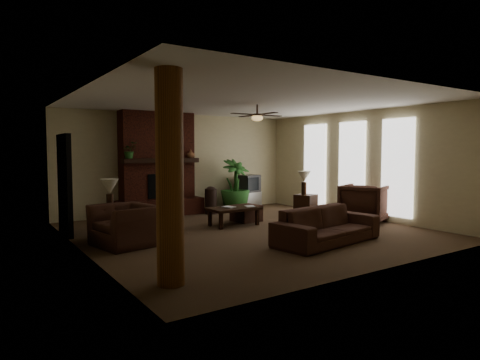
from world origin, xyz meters
TOP-DOWN VIEW (x-y plane):
  - room_shell at (0.00, 0.00)m, footprint 7.00×7.00m
  - fireplace at (-0.80, 3.22)m, footprint 2.40×0.70m
  - windows at (3.45, 0.20)m, footprint 0.08×3.65m
  - log_column at (-2.95, -2.40)m, footprint 0.36×0.36m
  - doorway at (-3.44, 1.80)m, footprint 0.10×1.00m
  - ceiling_fan at (0.40, 0.30)m, footprint 1.35×1.35m
  - sofa at (0.55, -1.76)m, footprint 2.38×1.00m
  - armchair_left at (-2.70, 0.17)m, footprint 0.96×1.27m
  - armchair_right at (2.94, -0.66)m, footprint 1.27×1.30m
  - coffee_table at (0.07, 0.78)m, footprint 1.20×0.70m
  - ottoman at (0.67, 1.12)m, footprint 0.65×0.65m
  - tv_stand at (2.03, 3.05)m, footprint 0.97×0.75m
  - tv at (2.06, 3.03)m, footprint 0.77×0.69m
  - floor_vase at (0.54, 2.69)m, footprint 0.34×0.34m
  - floor_plant at (1.37, 2.71)m, footprint 1.14×1.66m
  - side_table_left at (-2.75, 0.94)m, footprint 0.52×0.52m
  - lamp_left at (-2.77, 0.91)m, footprint 0.46×0.46m
  - side_table_right at (2.68, 1.14)m, footprint 0.64×0.64m
  - lamp_right at (2.62, 1.15)m, footprint 0.39×0.39m
  - mantel_plant at (-1.66, 2.99)m, footprint 0.49×0.51m
  - mantel_vase at (0.06, 2.95)m, footprint 0.26×0.27m
  - book_a at (-0.15, 0.78)m, footprint 0.21×0.09m
  - book_b at (0.35, 0.69)m, footprint 0.21×0.10m

SIDE VIEW (x-z plane):
  - ottoman at x=0.67m, z-range 0.00..0.40m
  - tv_stand at x=2.03m, z-range 0.00..0.50m
  - side_table_left at x=-2.75m, z-range 0.00..0.55m
  - side_table_right at x=2.68m, z-range 0.00..0.55m
  - coffee_table at x=0.07m, z-range 0.16..0.59m
  - floor_plant at x=1.37m, z-range 0.00..0.85m
  - floor_vase at x=0.54m, z-range 0.05..0.82m
  - sofa at x=0.55m, z-range 0.00..0.90m
  - armchair_left at x=-2.70m, z-range 0.00..1.00m
  - armchair_right at x=2.94m, z-range 0.00..1.04m
  - book_a at x=-0.15m, z-range 0.43..0.72m
  - book_b at x=0.35m, z-range 0.43..0.72m
  - tv at x=2.06m, z-range 0.50..1.02m
  - lamp_left at x=-2.77m, z-range 0.68..1.33m
  - lamp_right at x=2.62m, z-range 0.68..1.33m
  - doorway at x=-3.44m, z-range 0.00..2.10m
  - fireplace at x=-0.80m, z-range -0.24..2.56m
  - windows at x=3.45m, z-range 0.17..2.53m
  - log_column at x=-2.95m, z-range 0.00..2.80m
  - room_shell at x=0.00m, z-range -2.10..4.90m
  - mantel_vase at x=0.06m, z-range 1.56..1.78m
  - mantel_plant at x=-1.66m, z-range 1.56..1.89m
  - ceiling_fan at x=0.40m, z-range 2.34..2.72m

